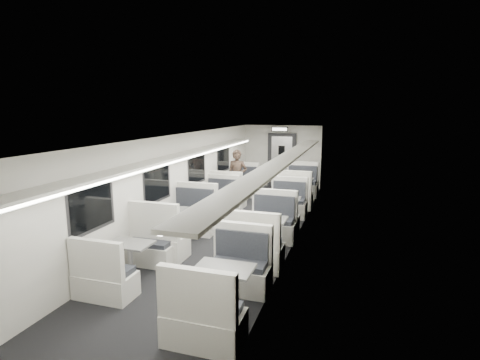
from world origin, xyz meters
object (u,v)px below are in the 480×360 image
Objects in this scene: vestibule_door at (282,161)px; booth_right_b at (283,211)px; booth_right_d at (224,290)px; exit_sign at (280,129)px; booth_left_a at (236,189)px; booth_left_d at (130,260)px; booth_right_c at (265,235)px; booth_right_a at (298,190)px; passenger at (237,177)px; booth_left_b at (212,206)px; booth_left_c at (178,226)px.

booth_right_b is at bearing -78.31° from vestibule_door.
booth_right_b is 1.00× the size of booth_right_d.
vestibule_door is 1.33m from exit_sign.
booth_left_a reaches higher than booth_left_d.
booth_right_c is at bearing -64.34° from booth_left_a.
vestibule_door is (1.00, 8.83, 0.69)m from booth_left_d.
booth_left_d is at bearing 163.20° from booth_right_d.
exit_sign reaches higher than booth_right_a.
booth_right_a reaches higher than booth_right_c.
passenger is at bearing -104.42° from vestibule_door.
exit_sign is (-1.00, 4.35, 1.90)m from booth_right_b.
booth_left_b is at bearing -99.66° from passenger.
vestibule_door reaches higher than booth_right_d.
booth_right_b is (2.00, 4.00, 0.03)m from booth_left_d.
booth_right_a reaches higher than booth_right_b.
booth_right_a is 2.53m from vestibule_door.
booth_right_b is (2.00, 0.02, 0.01)m from booth_left_b.
booth_right_b is at bearing -46.13° from passenger.
booth_left_b is 0.97× the size of booth_right_d.
booth_left_b is at bearing -102.89° from exit_sign.
passenger is at bearing 83.69° from booth_left_b.
passenger is (0.19, 1.70, 0.52)m from booth_left_b.
vestibule_door is (-1.00, 2.23, 0.64)m from booth_right_a.
exit_sign is (1.00, 2.25, 1.89)m from booth_left_a.
booth_right_c is at bearing 1.82° from booth_left_c.
booth_left_b is at bearing -179.29° from booth_right_b.
booth_left_a is 3.10m from exit_sign.
passenger reaches higher than booth_right_a.
booth_left_b is 5.01m from vestibule_door.
booth_left_a reaches higher than booth_right_b.
booth_right_b is 3.38× the size of exit_sign.
passenger reaches higher than booth_right_c.
vestibule_door is (1.00, 6.96, 0.63)m from booth_left_c.
booth_left_a is at bearing 90.00° from booth_left_b.
exit_sign reaches higher than passenger.
booth_left_a is 4.62m from booth_right_c.
booth_left_a is at bearing 90.00° from booth_left_d.
booth_left_a is at bearing 90.00° from booth_left_c.
vestibule_door reaches higher than booth_left_b.
booth_left_c is 3.18m from booth_right_d.
booth_left_d is at bearing -135.99° from booth_right_c.
booth_left_c is at bearing -112.92° from booth_right_a.
booth_right_a is (2.00, 0.50, 0.01)m from booth_left_a.
booth_right_a is at bearing 90.00° from booth_right_b.
booth_left_b is 2.10m from booth_left_c.
booth_left_a is 0.95× the size of booth_left_c.
exit_sign is (0.00, -0.49, 1.24)m from vestibule_door.
vestibule_door is (1.00, 4.86, 0.68)m from booth_left_b.
booth_left_a is 4.23m from booth_left_c.
booth_left_c is 1.18× the size of booth_left_d.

